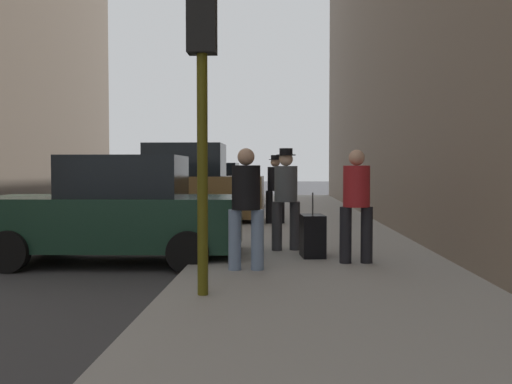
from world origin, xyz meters
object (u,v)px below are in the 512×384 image
at_px(parked_dark_green_sedan, 117,212).
at_px(parked_blue_sedan, 208,188).
at_px(traffic_light, 202,62).
at_px(pedestrian_in_red_jacket, 356,200).
at_px(pedestrian_with_beanie, 286,194).
at_px(pedestrian_with_fedora, 275,186).
at_px(rolling_suitcase, 313,236).
at_px(parked_bronze_suv, 180,189).
at_px(fire_hydrant, 250,204).
at_px(pedestrian_in_jeans, 246,202).

distance_m(parked_dark_green_sedan, parked_blue_sedan, 12.17).
height_order(traffic_light, pedestrian_in_red_jacket, traffic_light).
distance_m(parked_dark_green_sedan, traffic_light, 4.01).
xyz_separation_m(traffic_light, pedestrian_with_beanie, (0.97, 3.57, -1.62)).
relative_size(parked_blue_sedan, pedestrian_with_beanie, 2.38).
distance_m(pedestrian_with_fedora, rolling_suitcase, 5.70).
height_order(parked_blue_sedan, pedestrian_with_beanie, pedestrian_with_beanie).
height_order(parked_bronze_suv, pedestrian_with_fedora, parked_bronze_suv).
relative_size(parked_bronze_suv, parked_blue_sedan, 1.09).
bearing_deg(pedestrian_in_red_jacket, pedestrian_with_fedora, 101.58).
distance_m(fire_hydrant, pedestrian_in_jeans, 9.37).
bearing_deg(pedestrian_in_red_jacket, traffic_light, -131.90).
bearing_deg(pedestrian_in_red_jacket, pedestrian_in_jeans, -158.22).
relative_size(parked_bronze_suv, pedestrian_with_fedora, 2.59).
xyz_separation_m(parked_dark_green_sedan, pedestrian_in_red_jacket, (3.87, -0.75, 0.26)).
distance_m(parked_blue_sedan, pedestrian_in_jeans, 13.75).
bearing_deg(pedestrian_with_beanie, rolling_suitcase, -59.97).
relative_size(parked_bronze_suv, pedestrian_in_jeans, 2.69).
bearing_deg(parked_bronze_suv, pedestrian_with_beanie, -62.58).
relative_size(pedestrian_with_fedora, rolling_suitcase, 1.71).
height_order(parked_blue_sedan, fire_hydrant, parked_blue_sedan).
distance_m(parked_blue_sedan, pedestrian_in_red_jacket, 13.49).
distance_m(pedestrian_in_jeans, pedestrian_with_fedora, 6.88).
distance_m(pedestrian_with_beanie, pedestrian_in_red_jacket, 1.68).
xyz_separation_m(fire_hydrant, pedestrian_with_fedora, (0.79, -2.47, 0.64)).
bearing_deg(traffic_light, pedestrian_with_beanie, 74.78).
bearing_deg(traffic_light, parked_dark_green_sedan, 121.73).
xyz_separation_m(parked_dark_green_sedan, pedestrian_in_jeans, (2.25, -1.40, 0.26)).
bearing_deg(pedestrian_in_jeans, parked_bronze_suv, 106.86).
xyz_separation_m(parked_bronze_suv, parked_blue_sedan, (0.00, 6.15, -0.18)).
relative_size(traffic_light, pedestrian_with_beanie, 2.03).
relative_size(fire_hydrant, pedestrian_with_beanie, 0.40).
relative_size(parked_dark_green_sedan, parked_blue_sedan, 1.00).
bearing_deg(parked_bronze_suv, rolling_suitcase, -62.26).
relative_size(traffic_light, pedestrian_in_red_jacket, 2.11).
bearing_deg(parked_bronze_suv, pedestrian_with_fedora, -11.90).
relative_size(fire_hydrant, traffic_light, 0.20).
distance_m(traffic_light, pedestrian_with_beanie, 4.04).
xyz_separation_m(parked_dark_green_sedan, rolling_suitcase, (3.25, -0.16, -0.36)).
height_order(parked_bronze_suv, pedestrian_in_jeans, parked_bronze_suv).
distance_m(parked_bronze_suv, pedestrian_in_jeans, 7.75).
height_order(pedestrian_in_jeans, pedestrian_with_fedora, pedestrian_with_fedora).
distance_m(parked_blue_sedan, pedestrian_with_beanie, 11.94).
height_order(pedestrian_with_fedora, rolling_suitcase, pedestrian_with_fedora).
xyz_separation_m(parked_dark_green_sedan, parked_bronze_suv, (-0.00, 6.01, 0.18)).
bearing_deg(traffic_light, rolling_suitcase, 63.80).
xyz_separation_m(parked_bronze_suv, fire_hydrant, (1.80, 1.92, -0.54)).
bearing_deg(traffic_light, parked_blue_sedan, 96.97).
xyz_separation_m(pedestrian_in_jeans, pedestrian_in_red_jacket, (1.62, 0.65, 0.00)).
bearing_deg(pedestrian_with_beanie, traffic_light, -105.22).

